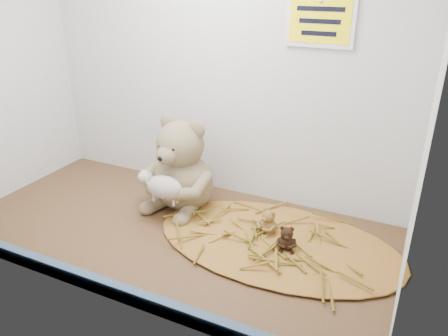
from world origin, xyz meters
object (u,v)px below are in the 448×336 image
at_px(toy_lamb, 164,187).
at_px(mini_teddy_tan, 269,220).
at_px(mini_teddy_brown, 287,237).
at_px(main_teddy, 182,164).

distance_m(toy_lamb, mini_teddy_tan, 0.31).
bearing_deg(mini_teddy_brown, mini_teddy_tan, 122.61).
bearing_deg(toy_lamb, mini_teddy_tan, 10.56).
height_order(toy_lamb, mini_teddy_tan, toy_lamb).
bearing_deg(main_teddy, toy_lamb, -82.65).
relative_size(mini_teddy_tan, mini_teddy_brown, 1.07).
height_order(mini_teddy_tan, mini_teddy_brown, mini_teddy_tan).
height_order(toy_lamb, mini_teddy_brown, toy_lamb).
relative_size(main_teddy, mini_teddy_tan, 4.02).
xyz_separation_m(toy_lamb, mini_teddy_brown, (0.36, 0.00, -0.06)).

